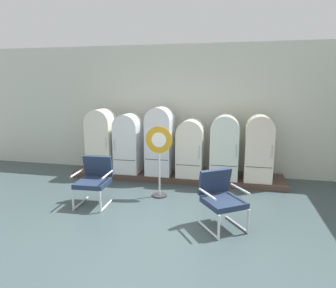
# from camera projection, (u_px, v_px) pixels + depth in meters

# --- Properties ---
(ground) EXTENTS (12.00, 10.00, 0.05)m
(ground) POSITION_uv_depth(u_px,v_px,m) (139.00, 240.00, 4.53)
(ground) COLOR #364548
(back_wall) EXTENTS (11.76, 0.12, 3.29)m
(back_wall) POSITION_uv_depth(u_px,v_px,m) (181.00, 110.00, 7.71)
(back_wall) COLOR silver
(back_wall) RESTS_ON ground
(display_plinth) EXTENTS (5.14, 0.95, 0.14)m
(display_plinth) POSITION_uv_depth(u_px,v_px,m) (176.00, 176.00, 7.41)
(display_plinth) COLOR #48352C
(display_plinth) RESTS_ON ground
(refrigerator_0) EXTENTS (0.64, 0.61, 1.56)m
(refrigerator_0) POSITION_uv_depth(u_px,v_px,m) (101.00, 138.00, 7.50)
(refrigerator_0) COLOR silver
(refrigerator_0) RESTS_ON display_plinth
(refrigerator_1) EXTENTS (0.60, 0.62, 1.46)m
(refrigerator_1) POSITION_uv_depth(u_px,v_px,m) (128.00, 141.00, 7.36)
(refrigerator_1) COLOR white
(refrigerator_1) RESTS_ON display_plinth
(refrigerator_2) EXTENTS (0.61, 0.71, 1.63)m
(refrigerator_2) POSITION_uv_depth(u_px,v_px,m) (160.00, 138.00, 7.22)
(refrigerator_2) COLOR white
(refrigerator_2) RESTS_ON display_plinth
(refrigerator_3) EXTENTS (0.61, 0.71, 1.35)m
(refrigerator_3) POSITION_uv_depth(u_px,v_px,m) (191.00, 146.00, 7.09)
(refrigerator_3) COLOR silver
(refrigerator_3) RESTS_ON display_plinth
(refrigerator_4) EXTENTS (0.64, 0.63, 1.48)m
(refrigerator_4) POSITION_uv_depth(u_px,v_px,m) (225.00, 145.00, 6.87)
(refrigerator_4) COLOR silver
(refrigerator_4) RESTS_ON display_plinth
(refrigerator_5) EXTENTS (0.61, 0.69, 1.49)m
(refrigerator_5) POSITION_uv_depth(u_px,v_px,m) (259.00, 146.00, 6.74)
(refrigerator_5) COLOR beige
(refrigerator_5) RESTS_ON display_plinth
(armchair_left) EXTENTS (0.67, 0.72, 0.93)m
(armchair_left) POSITION_uv_depth(u_px,v_px,m) (94.00, 178.00, 5.76)
(armchair_left) COLOR silver
(armchair_left) RESTS_ON ground
(armchair_right) EXTENTS (0.86, 0.89, 0.93)m
(armchair_right) POSITION_uv_depth(u_px,v_px,m) (221.00, 196.00, 4.83)
(armchair_right) COLOR silver
(armchair_right) RESTS_ON ground
(sign_stand) EXTENTS (0.55, 0.32, 1.48)m
(sign_stand) POSITION_uv_depth(u_px,v_px,m) (159.00, 160.00, 6.08)
(sign_stand) COLOR #2D2D30
(sign_stand) RESTS_ON ground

